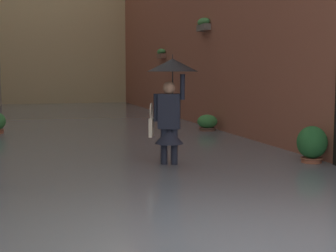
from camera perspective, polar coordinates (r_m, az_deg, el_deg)
name	(u,v)px	position (r m, az deg, el deg)	size (l,w,h in m)	color
ground_plane	(95,131)	(15.21, -8.47, -0.60)	(60.00, 60.00, 0.00)	slate
flood_water	(95,128)	(15.20, -8.47, -0.26)	(7.17, 28.43, 0.18)	slate
person_wading	(170,96)	(8.52, 0.29, 3.51)	(0.88, 0.88, 2.09)	black
potted_plant_mid_left	(312,146)	(9.14, 16.29, -2.27)	(0.54, 0.54, 0.84)	#9E563D
potted_plant_far_left	(207,125)	(13.66, 4.56, 0.14)	(0.56, 0.56, 0.63)	brown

